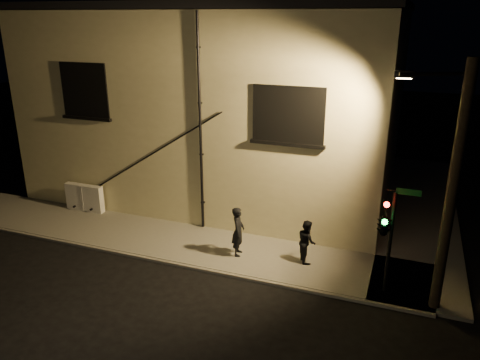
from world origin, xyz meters
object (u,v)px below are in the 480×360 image
at_px(pedestrian_b, 307,241).
at_px(traffic_signal, 385,224).
at_px(pedestrian_a, 238,231).
at_px(streetlamp_pole, 449,186).
at_px(utility_cabinet, 85,198).

height_order(pedestrian_b, traffic_signal, traffic_signal).
bearing_deg(traffic_signal, pedestrian_b, 156.27).
height_order(pedestrian_a, streetlamp_pole, streetlamp_pole).
relative_size(utility_cabinet, pedestrian_b, 1.18).
height_order(utility_cabinet, pedestrian_b, pedestrian_b).
xyz_separation_m(utility_cabinet, pedestrian_b, (10.17, -1.03, 0.17)).
height_order(utility_cabinet, pedestrian_a, pedestrian_a).
xyz_separation_m(pedestrian_a, pedestrian_b, (2.40, 0.39, -0.14)).
bearing_deg(streetlamp_pole, utility_cabinet, 170.89).
distance_m(utility_cabinet, streetlamp_pole, 14.79).
relative_size(pedestrian_b, traffic_signal, 0.45).
xyz_separation_m(utility_cabinet, traffic_signal, (12.70, -2.14, 1.72)).
bearing_deg(pedestrian_a, utility_cabinet, 68.04).
distance_m(pedestrian_a, pedestrian_b, 2.44).
bearing_deg(streetlamp_pole, pedestrian_a, 172.37).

